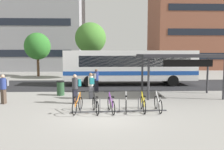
% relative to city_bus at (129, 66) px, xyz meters
% --- Properties ---
extents(ground, '(200.00, 200.00, 0.00)m').
position_rel_city_bus_xyz_m(ground, '(-2.43, -10.24, -1.78)').
color(ground, gray).
extents(bus_lane_asphalt, '(80.00, 7.20, 0.01)m').
position_rel_city_bus_xyz_m(bus_lane_asphalt, '(-2.43, 0.00, -1.77)').
color(bus_lane_asphalt, '#232326').
rests_on(bus_lane_asphalt, ground).
extents(city_bus, '(12.04, 2.64, 3.20)m').
position_rel_city_bus_xyz_m(city_bus, '(0.00, 0.00, 0.00)').
color(city_bus, white).
rests_on(city_bus, ground).
extents(bike_rack, '(4.95, 0.30, 0.70)m').
position_rel_city_bus_xyz_m(bike_rack, '(-1.58, -9.64, -1.68)').
color(bike_rack, '#47474C').
rests_on(bike_rack, ground).
extents(parked_bicycle_orange_0, '(0.53, 1.70, 0.99)m').
position_rel_city_bus_xyz_m(parked_bicycle_orange_0, '(-3.69, -9.70, -1.39)').
color(parked_bicycle_orange_0, black).
rests_on(parked_bicycle_orange_0, ground).
extents(parked_bicycle_black_1, '(0.56, 1.69, 0.99)m').
position_rel_city_bus_xyz_m(parked_bicycle_black_1, '(-2.79, -9.75, -1.39)').
color(parked_bicycle_black_1, black).
rests_on(parked_bicycle_black_1, ground).
extents(parked_bicycle_purple_2, '(0.52, 1.71, 0.99)m').
position_rel_city_bus_xyz_m(parked_bicycle_purple_2, '(-2.00, -9.74, -1.39)').
color(parked_bicycle_purple_2, black).
rests_on(parked_bicycle_purple_2, ground).
extents(parked_bicycle_white_3, '(0.52, 1.72, 0.99)m').
position_rel_city_bus_xyz_m(parked_bicycle_white_3, '(-1.22, -9.55, -1.39)').
color(parked_bicycle_white_3, black).
rests_on(parked_bicycle_white_3, ground).
extents(parked_bicycle_yellow_4, '(0.52, 1.72, 0.99)m').
position_rel_city_bus_xyz_m(parked_bicycle_yellow_4, '(-0.36, -9.63, -1.39)').
color(parked_bicycle_yellow_4, black).
rests_on(parked_bicycle_yellow_4, ground).
extents(parked_bicycle_white_5, '(0.52, 1.72, 0.99)m').
position_rel_city_bus_xyz_m(parked_bicycle_white_5, '(0.44, -9.55, -1.39)').
color(parked_bicycle_white_5, black).
rests_on(parked_bicycle_white_5, ground).
extents(transit_shelter, '(5.70, 3.14, 2.91)m').
position_rel_city_bus_xyz_m(transit_shelter, '(2.91, -5.71, 0.94)').
color(transit_shelter, '#38383D').
rests_on(transit_shelter, ground).
extents(commuter_teal_pack_0, '(0.61, 0.54, 1.75)m').
position_rel_city_bus_xyz_m(commuter_teal_pack_0, '(-4.05, -7.64, -0.77)').
color(commuter_teal_pack_0, black).
rests_on(commuter_teal_pack_0, ground).
extents(commuter_grey_pack_1, '(0.58, 0.60, 1.78)m').
position_rel_city_bus_xyz_m(commuter_grey_pack_1, '(-2.97, -3.92, -0.75)').
color(commuter_grey_pack_1, black).
rests_on(commuter_grey_pack_1, ground).
extents(commuter_grey_pack_2, '(0.43, 0.58, 1.75)m').
position_rel_city_bus_xyz_m(commuter_grey_pack_2, '(-8.29, -7.54, -0.77)').
color(commuter_grey_pack_2, '#47382D').
rests_on(commuter_grey_pack_2, ground).
extents(commuter_teal_pack_3, '(0.47, 0.59, 1.71)m').
position_rel_city_bus_xyz_m(commuter_teal_pack_3, '(-3.22, -6.29, -0.79)').
color(commuter_teal_pack_3, '#565660').
rests_on(commuter_teal_pack_3, ground).
extents(trash_bin, '(0.55, 0.55, 1.03)m').
position_rel_city_bus_xyz_m(trash_bin, '(-5.44, -5.02, -1.26)').
color(trash_bin, '#284C2D').
rests_on(trash_bin, ground).
extents(street_tree_0, '(3.58, 3.58, 6.47)m').
position_rel_city_bus_xyz_m(street_tree_0, '(-3.91, 5.52, 2.88)').
color(street_tree_0, brown).
rests_on(street_tree_0, ground).
extents(street_tree_1, '(3.22, 3.22, 5.49)m').
position_rel_city_bus_xyz_m(street_tree_1, '(-10.70, 7.85, 2.01)').
color(street_tree_1, brown).
rests_on(street_tree_1, ground).
extents(building_left_wing, '(21.48, 11.42, 14.38)m').
position_rel_city_bus_xyz_m(building_left_wing, '(-16.90, 20.22, 5.42)').
color(building_left_wing, gray).
rests_on(building_left_wing, ground).
extents(building_right_wing, '(21.51, 10.95, 23.93)m').
position_rel_city_bus_xyz_m(building_right_wing, '(17.59, 21.64, 10.19)').
color(building_right_wing, brown).
rests_on(building_right_wing, ground).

